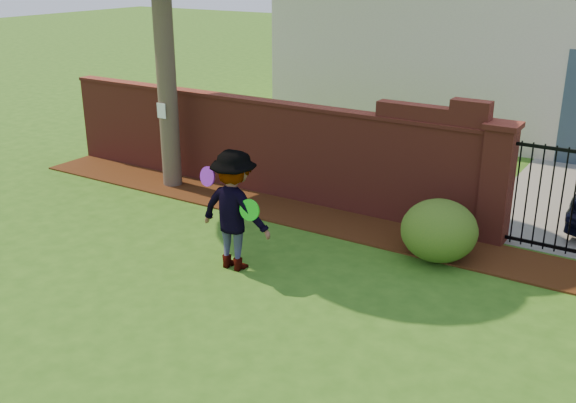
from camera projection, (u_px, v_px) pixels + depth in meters
The scene contains 11 objects.
ground at pixel (208, 308), 8.39m from camera, with size 80.00×80.00×0.01m, color #2D5A16.
mulch_bed at pixel (286, 212), 11.51m from camera, with size 11.10×1.08×0.03m, color #331809.
brick_wall at pixel (257, 144), 12.25m from camera, with size 8.70×0.31×2.16m.
pillar_left at pixel (497, 183), 10.02m from camera, with size 0.50×0.50×1.88m.
iron_gate at pixel (573, 203), 9.51m from camera, with size 1.78×0.03×1.60m.
house at pixel (543, 0), 16.30m from camera, with size 12.40×6.40×6.30m.
paper_notice at pixel (161, 111), 12.22m from camera, with size 0.20×0.01×0.28m, color white.
shrub_left at pixel (439, 231), 9.57m from camera, with size 1.10×1.10×0.90m, color #2B5519.
man at pixel (233, 211), 9.17m from camera, with size 1.11×0.64×1.72m, color gray.
frisbee_purple at pixel (208, 176), 9.14m from camera, with size 0.28×0.28×0.03m, color purple.
frisbee_green at pixel (249, 210), 8.88m from camera, with size 0.30×0.30×0.03m, color #1CD31D.
Camera 1 is at (4.82, -5.72, 4.15)m, focal length 41.48 mm.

